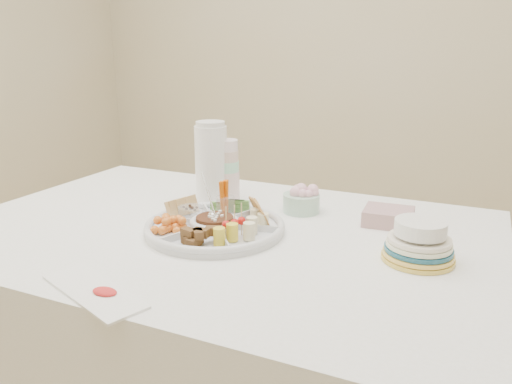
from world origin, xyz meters
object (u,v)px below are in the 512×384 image
at_px(dining_table, 221,344).
at_px(thermos, 211,161).
at_px(plate_stack, 419,239).
at_px(party_tray, 215,225).

height_order(dining_table, thermos, thermos).
bearing_deg(dining_table, plate_stack, 0.29).
distance_m(party_tray, plate_stack, 0.54).
distance_m(thermos, plate_stack, 0.72).
relative_size(dining_table, party_tray, 4.00).
bearing_deg(party_tray, plate_stack, 3.79).
relative_size(dining_table, thermos, 5.59).
bearing_deg(thermos, dining_table, -56.93).
xyz_separation_m(dining_table, party_tray, (0.01, -0.03, 0.40)).
relative_size(party_tray, plate_stack, 2.20).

